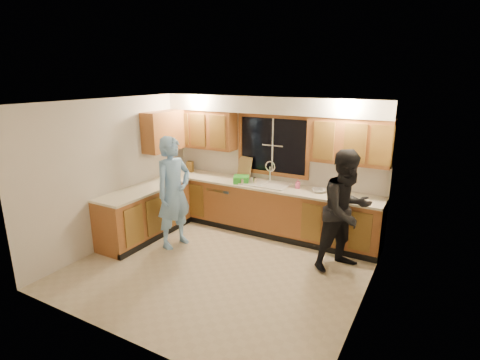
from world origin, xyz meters
The scene contains 26 objects.
floor centered at (0.00, 0.00, 0.00)m, with size 4.20×4.20×0.00m, color #C2B395.
ceiling centered at (0.00, 0.00, 2.50)m, with size 4.20×4.20×0.00m, color silver.
wall_back centered at (0.00, 1.90, 1.25)m, with size 4.20×4.20×0.00m, color silver.
wall_left centered at (-2.10, 0.00, 1.25)m, with size 3.80×3.80×0.00m, color silver.
wall_right centered at (2.10, 0.00, 1.25)m, with size 3.80×3.80×0.00m, color silver.
base_cabinets_back centered at (0.00, 1.60, 0.44)m, with size 4.20×0.60×0.88m, color #9F5D2E.
base_cabinets_left centered at (-1.80, 0.35, 0.44)m, with size 0.60×1.90×0.88m, color #9F5D2E.
countertop_back centered at (0.00, 1.58, 0.90)m, with size 4.20×0.63×0.04m, color beige.
countertop_left centered at (-1.79, 0.35, 0.90)m, with size 0.63×1.90×0.04m, color beige.
upper_cabinets_left centered at (-1.43, 1.73, 1.83)m, with size 1.35×0.33×0.75m, color #9F5D2E.
upper_cabinets_right centered at (1.43, 1.73, 1.83)m, with size 1.35×0.33×0.75m, color #9F5D2E.
upper_cabinets_return centered at (-1.94, 1.12, 1.83)m, with size 0.33×0.90×0.75m, color #9F5D2E.
soffit centered at (0.00, 1.72, 2.35)m, with size 4.20×0.35×0.30m, color white.
window_frame centered at (0.00, 1.89, 1.60)m, with size 1.44×0.03×1.14m.
sink centered at (0.00, 1.60, 0.86)m, with size 0.86×0.52×0.57m.
dishwasher centered at (-0.85, 1.59, 0.41)m, with size 0.60×0.56×0.82m, color white.
stove centered at (-1.80, -0.22, 0.45)m, with size 0.58×0.75×0.90m, color white.
man centered at (-1.10, 0.32, 0.95)m, with size 0.69×0.45×1.90m, color #7BB0E9.
woman centered at (1.64, 0.93, 0.92)m, with size 0.90×0.70×1.84m, color black.
knife_block centered at (-1.77, 1.69, 1.03)m, with size 0.12×0.10×0.22m, color olive.
cutting_board centered at (-0.55, 1.81, 1.13)m, with size 0.32×0.02×0.42m, color tan.
dish_crate centered at (-0.44, 1.48, 0.98)m, with size 0.28×0.26×0.13m, color green.
soap_bottle centered at (0.60, 1.66, 1.01)m, with size 0.08×0.08×0.17m, color #EE5A94.
bowl centered at (1.00, 1.62, 0.95)m, with size 0.24×0.24×0.06m, color silver.
can_left centered at (-0.37, 1.39, 0.98)m, with size 0.06×0.06×0.11m, color #B7AB8D.
can_right centered at (-0.18, 1.52, 0.98)m, with size 0.07×0.07×0.12m, color #B7AB8D.
Camera 1 is at (2.79, -4.38, 2.86)m, focal length 28.00 mm.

